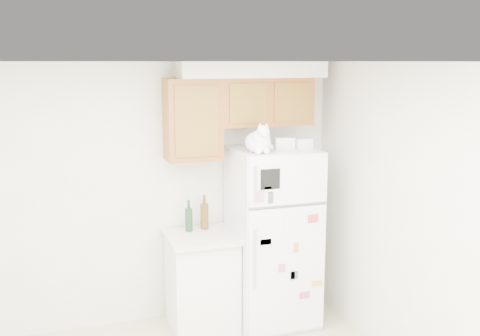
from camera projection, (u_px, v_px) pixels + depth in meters
name	position (u px, v px, depth m)	size (l,w,h in m)	color
room_shell	(193.00, 192.00, 3.61)	(3.84, 4.04, 2.52)	white
refrigerator	(273.00, 236.00, 5.37)	(0.76, 0.78, 1.70)	white
base_counter	(202.00, 280.00, 5.30)	(0.64, 0.64, 0.92)	white
cat	(259.00, 141.00, 4.97)	(0.27, 0.40, 0.28)	white
storage_box_back	(284.00, 143.00, 5.26)	(0.18, 0.13, 0.10)	white
storage_box_front	(303.00, 143.00, 5.26)	(0.15, 0.11, 0.09)	white
bottle_green	(189.00, 216.00, 5.28)	(0.07, 0.07, 0.30)	#19381E
bottle_amber	(204.00, 212.00, 5.35)	(0.08, 0.08, 0.34)	#593814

